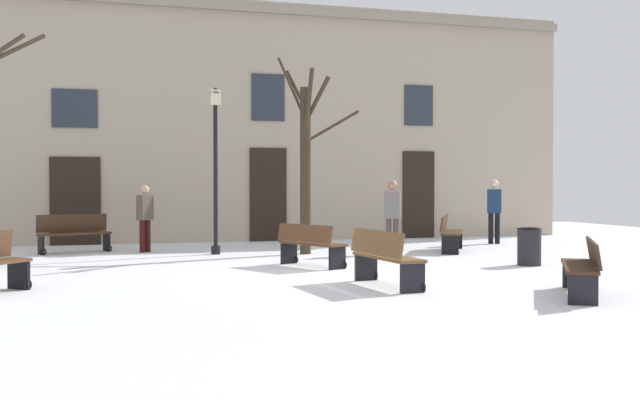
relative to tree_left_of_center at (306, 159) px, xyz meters
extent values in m
plane|color=white|center=(-0.26, -3.80, -2.29)|extent=(31.23, 31.23, 0.00)
cube|color=tan|center=(-0.26, 4.40, 1.24)|extent=(19.52, 0.40, 7.06)
cube|color=gray|center=(-0.26, 4.15, 4.52)|extent=(19.52, 0.30, 0.24)
cube|color=black|center=(-5.48, 4.18, -1.07)|extent=(1.33, 0.08, 2.43)
cube|color=#262D38|center=(-5.48, 4.18, 1.47)|extent=(1.20, 0.06, 1.05)
cube|color=black|center=(-0.08, 4.18, -0.91)|extent=(1.09, 0.08, 2.74)
cube|color=#262D38|center=(-0.08, 4.18, 1.94)|extent=(0.98, 0.06, 1.37)
cube|color=black|center=(4.70, 4.18, -0.93)|extent=(1.05, 0.08, 2.71)
cube|color=#262D38|center=(4.70, 4.18, 1.85)|extent=(0.94, 0.06, 1.25)
cylinder|color=#382B1E|center=(-0.01, 0.01, -0.29)|extent=(0.26, 0.26, 3.99)
cylinder|color=#382B1E|center=(-0.24, 0.44, 1.72)|extent=(0.55, 0.95, 1.64)
cylinder|color=#382B1E|center=(-0.04, -0.42, 1.31)|extent=(0.17, 0.95, 1.48)
cylinder|color=#382B1E|center=(0.69, 0.11, 0.79)|extent=(1.44, 0.27, 0.85)
cylinder|color=#382B1E|center=(0.18, -0.32, 1.37)|extent=(0.51, 0.78, 1.07)
cylinder|color=#382B1E|center=(-0.14, 0.45, 1.71)|extent=(0.35, 0.97, 1.04)
cylinder|color=#423326|center=(-6.38, -1.33, 1.99)|extent=(1.30, 0.58, 0.88)
cylinder|color=#423326|center=(-6.55, -1.48, 1.97)|extent=(0.95, 0.29, 0.80)
cylinder|color=black|center=(-2.10, 0.49, -0.51)|extent=(0.10, 0.10, 3.55)
cylinder|color=black|center=(-2.10, 0.49, -2.19)|extent=(0.22, 0.22, 0.20)
cube|color=beige|center=(-2.10, 0.49, 1.44)|extent=(0.24, 0.24, 0.36)
cone|color=black|center=(-2.10, 0.49, 1.62)|extent=(0.30, 0.30, 0.14)
cylinder|color=black|center=(3.79, -3.66, -1.92)|extent=(0.48, 0.48, 0.74)
torus|color=black|center=(3.79, -3.66, -1.53)|extent=(0.50, 0.50, 0.04)
cube|color=brown|center=(-0.11, -5.77, -1.81)|extent=(0.67, 1.76, 0.05)
cube|color=brown|center=(-0.32, -5.79, -1.57)|extent=(0.32, 1.72, 0.40)
cube|color=black|center=(-0.01, -6.56, -2.05)|extent=(0.42, 0.11, 0.48)
torus|color=black|center=(0.17, -6.54, -2.21)|extent=(0.05, 0.17, 0.17)
cube|color=black|center=(-0.21, -4.97, -2.05)|extent=(0.42, 0.11, 0.48)
torus|color=black|center=(-0.03, -4.95, -2.21)|extent=(0.05, 0.17, 0.17)
cube|color=#3D2819|center=(3.67, -0.35, -1.81)|extent=(1.30, 1.84, 0.05)
cube|color=#3D2819|center=(3.49, -0.25, -1.58)|extent=(0.99, 1.67, 0.38)
cube|color=black|center=(3.24, -1.11, -2.05)|extent=(0.38, 0.25, 0.47)
torus|color=black|center=(3.40, -1.20, -2.21)|extent=(0.11, 0.16, 0.17)
cube|color=black|center=(4.09, 0.40, -2.05)|extent=(0.38, 0.25, 0.47)
torus|color=black|center=(4.24, 0.32, -2.21)|extent=(0.11, 0.16, 0.17)
cube|color=#51331E|center=(-0.55, -2.65, -1.82)|extent=(1.14, 1.59, 0.05)
cube|color=#51331E|center=(-0.74, -2.75, -1.60)|extent=(0.82, 1.43, 0.35)
cube|color=black|center=(-0.22, -3.29, -2.05)|extent=(0.39, 0.25, 0.47)
torus|color=black|center=(-0.06, -3.20, -2.21)|extent=(0.11, 0.16, 0.17)
cube|color=black|center=(-0.89, -2.01, -2.05)|extent=(0.39, 0.25, 0.47)
torus|color=black|center=(-0.73, -1.93, -2.21)|extent=(0.11, 0.16, 0.17)
cube|color=black|center=(-5.85, -4.54, -2.05)|extent=(0.37, 0.31, 0.48)
torus|color=black|center=(-5.71, -4.65, -2.21)|extent=(0.13, 0.15, 0.17)
cube|color=#3D2819|center=(-5.37, 1.74, -1.82)|extent=(1.74, 0.99, 0.05)
cube|color=#3D2819|center=(-5.43, 1.91, -1.56)|extent=(1.63, 0.69, 0.43)
cube|color=black|center=(-6.11, 1.46, -2.05)|extent=(0.19, 0.37, 0.47)
torus|color=black|center=(-6.05, 1.31, -2.21)|extent=(0.17, 0.09, 0.17)
cube|color=black|center=(-4.62, 2.02, -2.05)|extent=(0.19, 0.37, 0.47)
torus|color=black|center=(-4.57, 1.88, -2.21)|extent=(0.17, 0.09, 0.17)
cube|color=#3D2819|center=(2.25, -7.50, -1.84)|extent=(1.36, 1.82, 0.05)
cube|color=#3D2819|center=(2.42, -7.61, -1.63)|extent=(1.07, 1.64, 0.35)
cube|color=black|center=(2.72, -6.76, -2.06)|extent=(0.37, 0.26, 0.44)
torus|color=black|center=(2.57, -6.67, -2.21)|extent=(0.12, 0.16, 0.17)
cube|color=black|center=(1.79, -8.25, -2.06)|extent=(0.37, 0.26, 0.44)
torus|color=black|center=(1.65, -8.16, -2.21)|extent=(0.12, 0.16, 0.17)
cylinder|color=#403D3A|center=(1.93, -0.46, -1.86)|extent=(0.14, 0.14, 0.85)
cylinder|color=#403D3A|center=(2.09, -0.54, -1.86)|extent=(0.14, 0.14, 0.85)
cube|color=slate|center=(2.01, -0.50, -1.11)|extent=(0.44, 0.37, 0.65)
sphere|color=#9E755B|center=(2.01, -0.50, -0.64)|extent=(0.23, 0.23, 0.23)
cylinder|color=#350F0F|center=(-3.64, 1.55, -1.89)|extent=(0.14, 0.14, 0.79)
cylinder|color=#350F0F|center=(-3.77, 1.42, -1.89)|extent=(0.14, 0.14, 0.79)
cube|color=#4C4233|center=(-3.71, 1.49, -1.19)|extent=(0.43, 0.42, 0.61)
sphere|color=tan|center=(-3.71, 1.49, -0.74)|extent=(0.22, 0.22, 0.22)
cylinder|color=black|center=(5.94, 1.48, -1.85)|extent=(0.14, 0.14, 0.87)
cylinder|color=black|center=(5.78, 1.56, -1.85)|extent=(0.14, 0.14, 0.87)
cube|color=navy|center=(5.86, 1.52, -1.08)|extent=(0.44, 0.36, 0.67)
sphere|color=beige|center=(5.86, 1.52, -0.60)|extent=(0.24, 0.24, 0.24)
camera|label=1|loc=(-4.32, -16.82, -0.64)|focal=40.74mm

